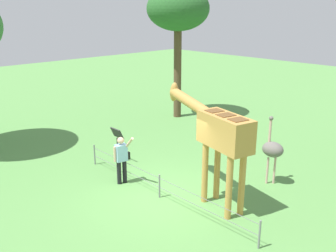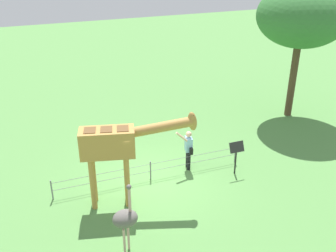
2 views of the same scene
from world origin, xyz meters
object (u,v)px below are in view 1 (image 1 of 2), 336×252
giraffe (218,133)px  visitor (122,157)px  tree_east (178,11)px  info_sign (117,138)px  ostrich (273,150)px

giraffe → visitor: size_ratio=2.20×
giraffe → tree_east: size_ratio=0.57×
giraffe → info_sign: giraffe is taller
visitor → info_sign: bearing=-31.8°
visitor → ostrich: bearing=-134.0°
info_sign → tree_east: bearing=-64.4°
ostrich → tree_east: tree_east is taller
giraffe → tree_east: (7.30, -5.72, 3.15)m
visitor → info_sign: size_ratio=1.28×
tree_east → info_sign: (-2.85, 5.94, -4.37)m
visitor → tree_east: size_ratio=0.26×
visitor → ostrich: ostrich is taller
ostrich → visitor: bearing=46.0°
tree_east → visitor: bearing=122.4°
giraffe → visitor: giraffe is taller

